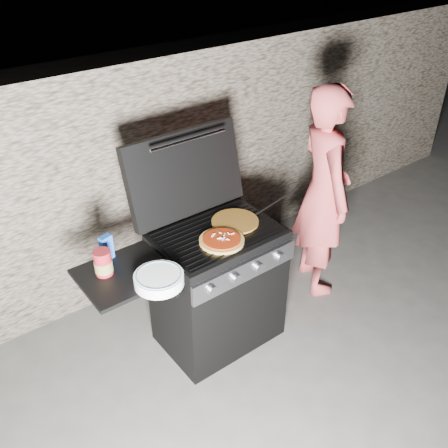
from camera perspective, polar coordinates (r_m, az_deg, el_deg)
ground at (r=3.77m, az=-0.62°, el=-12.50°), size 50.00×50.00×0.00m
stone_wall at (r=3.97m, az=-9.87°, el=5.68°), size 8.00×0.35×1.80m
gas_grill at (r=3.35m, az=-4.13°, el=-8.83°), size 1.34×0.79×0.91m
pizza_topped at (r=3.08m, az=-0.26°, el=-1.82°), size 0.29×0.29×0.03m
pizza_plain at (r=3.27m, az=1.27°, el=0.28°), size 0.37×0.37×0.02m
sauce_jar at (r=2.89m, az=-13.66°, el=-4.30°), size 0.12×0.12×0.15m
blue_carton at (r=3.00m, az=-13.28°, el=-2.64°), size 0.08×0.06×0.16m
plate_stack at (r=2.78m, az=-7.44°, el=-6.29°), size 0.36×0.36×0.06m
person at (r=3.84m, az=11.27°, el=3.52°), size 0.61×0.72×1.68m
tongs at (r=3.44m, az=5.97°, el=2.52°), size 0.43×0.02×0.09m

